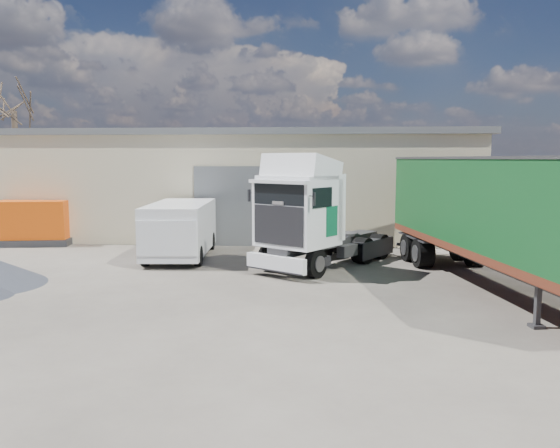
# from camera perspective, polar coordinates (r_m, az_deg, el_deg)

# --- Properties ---
(ground) EXTENTS (120.00, 120.00, 0.00)m
(ground) POSITION_cam_1_polar(r_m,az_deg,el_deg) (14.89, -2.38, -8.47)
(ground) COLOR black
(ground) RESTS_ON ground
(warehouse) EXTENTS (30.60, 12.60, 5.42)m
(warehouse) POSITION_cam_1_polar(r_m,az_deg,el_deg) (31.24, -10.03, 4.40)
(warehouse) COLOR beige
(warehouse) RESTS_ON ground
(bare_tree) EXTENTS (4.00, 4.00, 9.60)m
(bare_tree) POSITION_cam_1_polar(r_m,az_deg,el_deg) (39.70, -26.12, 11.91)
(bare_tree) COLOR #382B21
(bare_tree) RESTS_ON ground
(tractor_unit) EXTENTS (5.30, 6.28, 4.12)m
(tractor_unit) POSITION_cam_1_polar(r_m,az_deg,el_deg) (19.38, 3.24, 0.31)
(tractor_unit) COLOR black
(tractor_unit) RESTS_ON ground
(box_trailer) EXTENTS (4.58, 12.28, 4.00)m
(box_trailer) POSITION_cam_1_polar(r_m,az_deg,el_deg) (17.65, 21.64, 1.50)
(box_trailer) COLOR #2D2D30
(box_trailer) RESTS_ON ground
(panel_van) EXTENTS (2.54, 5.47, 2.18)m
(panel_van) POSITION_cam_1_polar(r_m,az_deg,el_deg) (21.94, -10.46, -0.63)
(panel_van) COLOR black
(panel_van) RESTS_ON ground
(orange_skip) EXTENTS (3.57, 2.57, 2.04)m
(orange_skip) POSITION_cam_1_polar(r_m,az_deg,el_deg) (27.55, -24.17, -0.10)
(orange_skip) COLOR #2D2D30
(orange_skip) RESTS_ON ground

